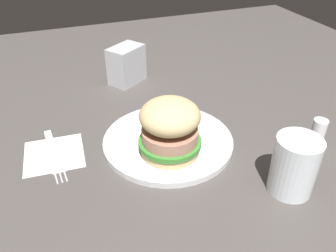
{
  "coord_description": "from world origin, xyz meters",
  "views": [
    {
      "loc": [
        0.22,
        0.53,
        0.41
      ],
      "look_at": [
        0.03,
        0.02,
        0.04
      ],
      "focal_mm": 36.66,
      "sensor_mm": 36.0,
      "label": 1
    }
  ],
  "objects_px": {
    "plate": "(168,141)",
    "napkin_dispenser": "(127,65)",
    "fork": "(54,153)",
    "napkin": "(54,154)",
    "salt_shaker": "(318,132)",
    "fries_pile": "(166,122)",
    "sandwich": "(170,128)",
    "drink_glass": "(293,169)"
  },
  "relations": [
    {
      "from": "plate",
      "to": "napkin_dispenser",
      "type": "xyz_separation_m",
      "value": [
        0.0,
        -0.3,
        0.04
      ]
    },
    {
      "from": "drink_glass",
      "to": "napkin_dispenser",
      "type": "height_order",
      "value": "drink_glass"
    },
    {
      "from": "fork",
      "to": "fries_pile",
      "type": "bearing_deg",
      "value": -178.02
    },
    {
      "from": "fries_pile",
      "to": "salt_shaker",
      "type": "distance_m",
      "value": 0.3
    },
    {
      "from": "fries_pile",
      "to": "drink_glass",
      "type": "xyz_separation_m",
      "value": [
        -0.13,
        0.24,
        0.03
      ]
    },
    {
      "from": "fries_pile",
      "to": "salt_shaker",
      "type": "xyz_separation_m",
      "value": [
        -0.26,
        0.15,
        0.01
      ]
    },
    {
      "from": "fries_pile",
      "to": "salt_shaker",
      "type": "relative_size",
      "value": 1.9
    },
    {
      "from": "fries_pile",
      "to": "fork",
      "type": "relative_size",
      "value": 0.6
    },
    {
      "from": "fries_pile",
      "to": "napkin",
      "type": "bearing_deg",
      "value": 1.59
    },
    {
      "from": "sandwich",
      "to": "drink_glass",
      "type": "bearing_deg",
      "value": 136.08
    },
    {
      "from": "napkin",
      "to": "napkin_dispenser",
      "type": "relative_size",
      "value": 1.14
    },
    {
      "from": "fries_pile",
      "to": "napkin",
      "type": "xyz_separation_m",
      "value": [
        0.23,
        0.01,
        -0.02
      ]
    },
    {
      "from": "napkin",
      "to": "fork",
      "type": "distance_m",
      "value": 0.0
    },
    {
      "from": "fork",
      "to": "napkin_dispenser",
      "type": "height_order",
      "value": "napkin_dispenser"
    },
    {
      "from": "plate",
      "to": "napkin",
      "type": "distance_m",
      "value": 0.22
    },
    {
      "from": "plate",
      "to": "fork",
      "type": "height_order",
      "value": "plate"
    },
    {
      "from": "plate",
      "to": "salt_shaker",
      "type": "distance_m",
      "value": 0.3
    },
    {
      "from": "sandwich",
      "to": "fries_pile",
      "type": "relative_size",
      "value": 1.12
    },
    {
      "from": "napkin_dispenser",
      "to": "plate",
      "type": "bearing_deg",
      "value": 55.88
    },
    {
      "from": "plate",
      "to": "salt_shaker",
      "type": "height_order",
      "value": "salt_shaker"
    },
    {
      "from": "plate",
      "to": "salt_shaker",
      "type": "relative_size",
      "value": 4.68
    },
    {
      "from": "salt_shaker",
      "to": "sandwich",
      "type": "bearing_deg",
      "value": -12.51
    },
    {
      "from": "plate",
      "to": "salt_shaker",
      "type": "xyz_separation_m",
      "value": [
        -0.28,
        0.1,
        0.02
      ]
    },
    {
      "from": "fries_pile",
      "to": "drink_glass",
      "type": "distance_m",
      "value": 0.28
    },
    {
      "from": "napkin_dispenser",
      "to": "drink_glass",
      "type": "bearing_deg",
      "value": 72.22
    },
    {
      "from": "fork",
      "to": "plate",
      "type": "bearing_deg",
      "value": 169.03
    },
    {
      "from": "fork",
      "to": "drink_glass",
      "type": "bearing_deg",
      "value": 147.29
    },
    {
      "from": "sandwich",
      "to": "drink_glass",
      "type": "height_order",
      "value": "sandwich"
    },
    {
      "from": "napkin_dispenser",
      "to": "salt_shaker",
      "type": "xyz_separation_m",
      "value": [
        -0.28,
        0.4,
        -0.02
      ]
    },
    {
      "from": "napkin",
      "to": "fork",
      "type": "xyz_separation_m",
      "value": [
        -0.0,
        0.0,
        0.0
      ]
    },
    {
      "from": "plate",
      "to": "fries_pile",
      "type": "bearing_deg",
      "value": -106.28
    },
    {
      "from": "salt_shaker",
      "to": "napkin",
      "type": "bearing_deg",
      "value": -16.6
    },
    {
      "from": "napkin_dispenser",
      "to": "salt_shaker",
      "type": "relative_size",
      "value": 1.75
    },
    {
      "from": "drink_glass",
      "to": "salt_shaker",
      "type": "height_order",
      "value": "drink_glass"
    },
    {
      "from": "fries_pile",
      "to": "napkin_dispenser",
      "type": "bearing_deg",
      "value": -85.76
    },
    {
      "from": "sandwich",
      "to": "salt_shaker",
      "type": "xyz_separation_m",
      "value": [
        -0.29,
        0.06,
        -0.04
      ]
    },
    {
      "from": "plate",
      "to": "napkin",
      "type": "bearing_deg",
      "value": -11.37
    },
    {
      "from": "salt_shaker",
      "to": "plate",
      "type": "bearing_deg",
      "value": -20.54
    },
    {
      "from": "fries_pile",
      "to": "napkin_dispenser",
      "type": "relative_size",
      "value": 1.09
    },
    {
      "from": "drink_glass",
      "to": "plate",
      "type": "bearing_deg",
      "value": -52.62
    },
    {
      "from": "sandwich",
      "to": "salt_shaker",
      "type": "distance_m",
      "value": 0.3
    },
    {
      "from": "drink_glass",
      "to": "napkin_dispenser",
      "type": "xyz_separation_m",
      "value": [
        0.15,
        -0.49,
        0.0
      ]
    }
  ]
}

